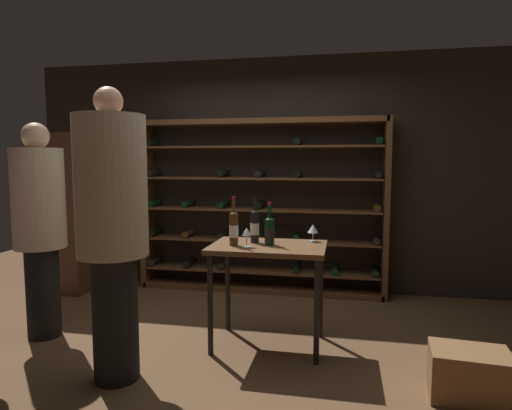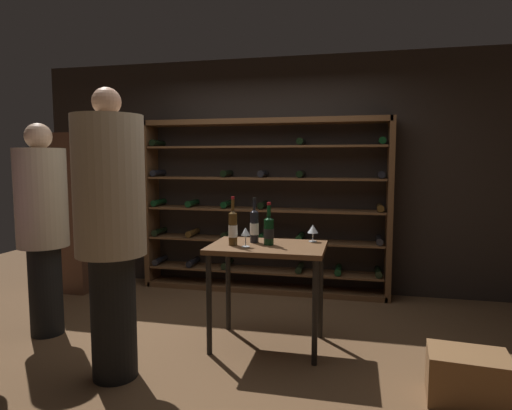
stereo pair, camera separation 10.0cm
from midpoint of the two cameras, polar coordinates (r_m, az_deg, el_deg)
ground_plane at (r=3.88m, az=-3.53°, el=-17.37°), size 9.41×9.41×0.00m
back_wall at (r=5.24m, az=1.17°, el=3.95°), size 5.84×0.10×2.72m
wine_rack at (r=5.08m, az=-0.14°, el=-0.43°), size 2.87×0.32×2.00m
tasting_table at (r=3.59m, az=0.79°, el=-6.92°), size 0.93×0.63×0.85m
person_host_in_suit at (r=4.19m, az=-26.95°, el=-1.84°), size 0.42×0.42×1.84m
person_bystander_red_print at (r=3.15m, az=-19.06°, el=-2.00°), size 0.48×0.48×2.01m
wine_crate at (r=3.28m, az=25.17°, el=-19.36°), size 0.51×0.38×0.32m
display_cabinet at (r=5.51m, az=-23.78°, el=-1.04°), size 0.44×0.36×1.84m
wine_bottle_green_slim at (r=3.56m, az=0.96°, el=-3.28°), size 0.08×0.08×0.35m
wine_bottle_red_label at (r=3.53m, az=-3.73°, el=-2.97°), size 0.07×0.07×0.40m
wine_bottle_amber_reserve at (r=3.65m, az=-0.95°, el=-2.71°), size 0.07×0.07×0.38m
wine_glass_stemmed_right at (r=3.46m, az=-2.06°, el=-3.62°), size 0.08×0.08×0.16m
wine_glass_stemmed_center at (r=3.73m, az=6.66°, el=-3.16°), size 0.09×0.09×0.14m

